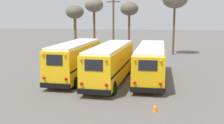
# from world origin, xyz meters

# --- Properties ---
(ground_plane) EXTENTS (160.00, 160.00, 0.00)m
(ground_plane) POSITION_xyz_m (0.00, 0.00, 0.00)
(ground_plane) COLOR #5B5956
(school_bus_0) EXTENTS (2.68, 9.45, 3.27)m
(school_bus_0) POSITION_xyz_m (-3.35, 0.24, 1.77)
(school_bus_0) COLOR yellow
(school_bus_0) RESTS_ON ground
(school_bus_1) EXTENTS (2.84, 10.42, 3.18)m
(school_bus_1) POSITION_xyz_m (-0.00, -0.53, 1.74)
(school_bus_1) COLOR yellow
(school_bus_1) RESTS_ON ground
(school_bus_2) EXTENTS (2.54, 10.95, 3.03)m
(school_bus_2) POSITION_xyz_m (3.35, 1.01, 1.65)
(school_bus_2) COLOR #EAAA0F
(school_bus_2) RESTS_ON ground
(utility_pole) EXTENTS (1.80, 0.26, 8.39)m
(utility_pole) POSITION_xyz_m (-2.24, 14.14, 4.39)
(utility_pole) COLOR brown
(utility_pole) RESTS_ON ground
(bare_tree_0) EXTENTS (2.60, 2.60, 7.50)m
(bare_tree_0) POSITION_xyz_m (-0.43, 17.08, 6.38)
(bare_tree_0) COLOR brown
(bare_tree_0) RESTS_ON ground
(bare_tree_1) EXTENTS (2.89, 2.89, 8.23)m
(bare_tree_1) POSITION_xyz_m (-6.21, 19.49, 6.99)
(bare_tree_1) COLOR brown
(bare_tree_1) RESTS_ON ground
(bare_tree_3) EXTENTS (2.66, 2.66, 7.08)m
(bare_tree_3) POSITION_xyz_m (-8.33, 16.29, 5.88)
(bare_tree_3) COLOR brown
(bare_tree_3) RESTS_ON ground
(traffic_cone) EXTENTS (0.36, 0.36, 0.58)m
(traffic_cone) POSITION_xyz_m (3.96, -7.31, 0.29)
(traffic_cone) COLOR orange
(traffic_cone) RESTS_ON ground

